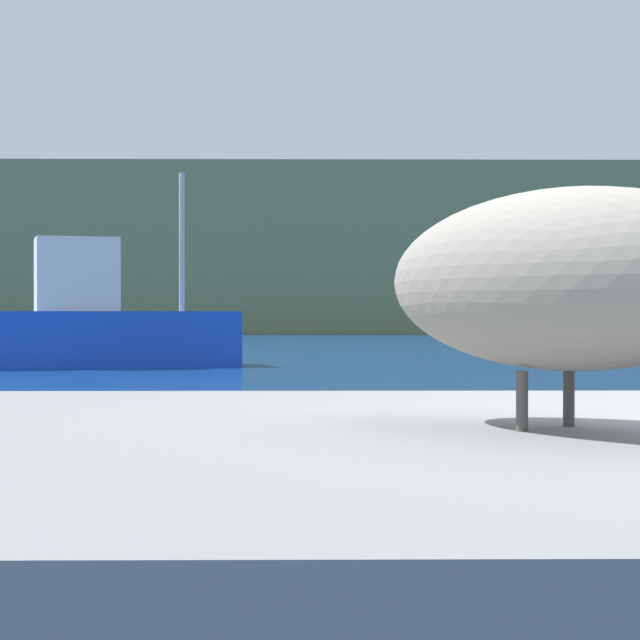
# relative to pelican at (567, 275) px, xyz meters

# --- Properties ---
(hillside_backdrop) EXTENTS (140.00, 16.89, 9.75)m
(hillside_backdrop) POSITION_rel_pelican_xyz_m (1.01, 69.30, 3.67)
(hillside_backdrop) COLOR #6B7A51
(hillside_backdrop) RESTS_ON ground
(pier_dock) EXTENTS (3.64, 3.02, 0.81)m
(pier_dock) POSITION_rel_pelican_xyz_m (-0.01, 0.01, -0.80)
(pier_dock) COLOR gray
(pier_dock) RESTS_ON ground
(pelican) EXTENTS (1.11, 1.22, 0.88)m
(pelican) POSITION_rel_pelican_xyz_m (0.00, 0.00, 0.00)
(pelican) COLOR gray
(pelican) RESTS_ON pier_dock
(fishing_boat_blue) EXTENTS (5.90, 3.22, 4.15)m
(fishing_boat_blue) POSITION_rel_pelican_xyz_m (-5.05, 21.22, -0.30)
(fishing_boat_blue) COLOR blue
(fishing_boat_blue) RESTS_ON ground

